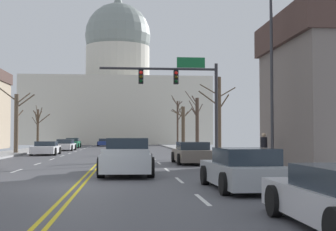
{
  "coord_description": "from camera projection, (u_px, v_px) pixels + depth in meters",
  "views": [
    {
      "loc": [
        1.52,
        -15.29,
        1.66
      ],
      "look_at": [
        5.37,
        27.17,
        3.44
      ],
      "focal_mm": 50.15,
      "sensor_mm": 36.0,
      "label": 1
    }
  ],
  "objects": [
    {
      "name": "sedan_near_02",
      "position": [
        243.0,
        170.0,
        14.32
      ],
      "size": [
        2.09,
        4.56,
        1.27
      ],
      "color": "#9EA3A8",
      "rests_on": "ground"
    },
    {
      "name": "signal_gantry",
      "position": [
        184.0,
        86.0,
        31.33
      ],
      "size": [
        7.91,
        0.41,
        6.74
      ],
      "color": "#28282D",
      "rests_on": "ground"
    },
    {
      "name": "street_lamp_right",
      "position": [
        267.0,
        55.0,
        21.52
      ],
      "size": [
        2.07,
        0.24,
        8.98
      ],
      "color": "#333338",
      "rests_on": "ground"
    },
    {
      "name": "ground",
      "position": [
        78.0,
        186.0,
        15.0
      ],
      "size": [
        20.0,
        180.0,
        0.2
      ],
      "color": "#48484D"
    },
    {
      "name": "sedan_oncoming_02",
      "position": [
        73.0,
        143.0,
        60.62
      ],
      "size": [
        1.93,
        4.33,
        1.28
      ],
      "color": "#1E7247",
      "rests_on": "ground"
    },
    {
      "name": "pedestrian_00",
      "position": [
        264.0,
        147.0,
        23.36
      ],
      "size": [
        0.35,
        0.34,
        1.63
      ],
      "color": "black",
      "rests_on": "ground"
    },
    {
      "name": "bare_tree_00",
      "position": [
        178.0,
        121.0,
        61.5
      ],
      "size": [
        1.49,
        1.88,
        6.83
      ],
      "color": "#423328",
      "rests_on": "ground"
    },
    {
      "name": "pickup_truck_near_01",
      "position": [
        127.0,
        158.0,
        20.09
      ],
      "size": [
        2.34,
        5.81,
        1.53
      ],
      "color": "#ADB2B7",
      "rests_on": "ground"
    },
    {
      "name": "bare_tree_02",
      "position": [
        183.0,
        126.0,
        51.69
      ],
      "size": [
        2.47,
        1.65,
        4.66
      ],
      "color": "#4C3D2D",
      "rests_on": "ground"
    },
    {
      "name": "bare_tree_06",
      "position": [
        197.0,
        123.0,
        44.57
      ],
      "size": [
        1.85,
        1.73,
        5.69
      ],
      "color": "#423328",
      "rests_on": "ground"
    },
    {
      "name": "bare_tree_01",
      "position": [
        38.0,
        126.0,
        52.02
      ],
      "size": [
        2.08,
        2.38,
        4.94
      ],
      "color": "#4C3D2D",
      "rests_on": "ground"
    },
    {
      "name": "sedan_oncoming_03",
      "position": [
        105.0,
        142.0,
        71.15
      ],
      "size": [
        2.07,
        4.22,
        1.13
      ],
      "color": "navy",
      "rests_on": "ground"
    },
    {
      "name": "sedan_oncoming_01",
      "position": [
        65.0,
        145.0,
        50.59
      ],
      "size": [
        2.08,
        4.64,
        1.21
      ],
      "color": "silver",
      "rests_on": "ground"
    },
    {
      "name": "bare_tree_04",
      "position": [
        218.0,
        114.0,
        34.84
      ],
      "size": [
        3.09,
        1.7,
        5.85
      ],
      "color": "#4C3D2D",
      "rests_on": "ground"
    },
    {
      "name": "sedan_oncoming_00",
      "position": [
        46.0,
        148.0,
        39.31
      ],
      "size": [
        2.14,
        4.64,
        1.13
      ],
      "color": "silver",
      "rests_on": "ground"
    },
    {
      "name": "capitol_building",
      "position": [
        118.0,
        95.0,
        89.17
      ],
      "size": [
        32.85,
        20.76,
        29.27
      ],
      "color": "beige",
      "rests_on": "ground"
    },
    {
      "name": "sedan_near_00",
      "position": [
        192.0,
        153.0,
        27.3
      ],
      "size": [
        2.14,
        4.6,
        1.26
      ],
      "color": "#6B6056",
      "rests_on": "ground"
    },
    {
      "name": "bare_tree_05",
      "position": [
        16.0,
        121.0,
        40.65
      ],
      "size": [
        2.95,
        2.36,
        5.66
      ],
      "color": "brown",
      "rests_on": "ground"
    }
  ]
}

